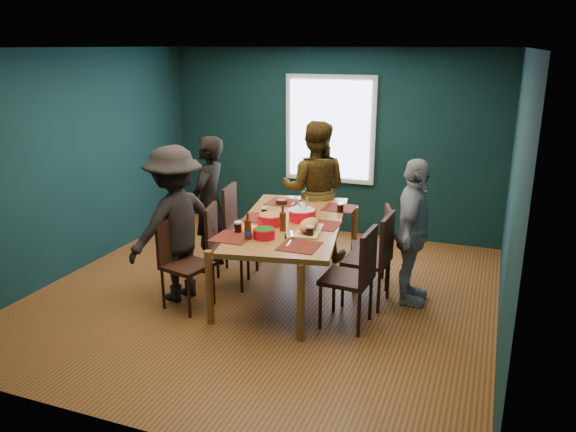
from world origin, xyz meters
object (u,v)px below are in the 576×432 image
Objects in this scene: person_far_left at (209,204)px; bowl_salad at (270,219)px; person_back at (315,190)px; bowl_herbs at (264,233)px; dining_table at (290,228)px; chair_left_far at (238,219)px; bowl_dumpling at (303,214)px; chair_right_far at (378,240)px; chair_right_near at (356,271)px; person_right at (413,233)px; chair_right_mid at (376,253)px; person_near_left at (175,224)px; chair_left_near at (180,256)px; chair_left_mid at (221,240)px; cutting_board at (309,226)px.

person_far_left is 5.97× the size of bowl_salad.
person_back is 1.80m from bowl_herbs.
chair_left_far is (-0.92, 0.57, -0.16)m from dining_table.
bowl_dumpling is 1.38× the size of bowl_herbs.
chair_right_near is (0.01, -1.10, 0.05)m from chair_right_far.
chair_right_mid is at bearing 117.82° from person_right.
person_near_left is at bearing -161.32° from chair_right_mid.
chair_left_mid is at bearing 88.80° from chair_left_near.
person_back is 1.12m from bowl_dumpling.
cutting_board is at bearing -9.90° from bowl_salad.
chair_left_far is at bearing 137.61° from dining_table.
person_right is at bearing 5.65° from bowl_dumpling.
chair_right_mid is 3.28× the size of bowl_dumpling.
chair_right_near is at bearing -34.43° from cutting_board.
chair_right_near is 4.53× the size of bowl_herbs.
person_near_left is 1.46m from cutting_board.
bowl_herbs is (-0.96, -0.05, 0.29)m from chair_right_near.
chair_right_far is 0.56× the size of person_far_left.
chair_right_mid is (1.90, -0.56, -0.00)m from chair_left_far.
bowl_salad is at bearing 102.74° from person_right.
chair_left_mid is 0.96m from bowl_herbs.
bowl_salad is at bearing 135.66° from person_near_left.
person_far_left is (-2.16, 0.29, 0.25)m from chair_right_mid.
bowl_salad is at bearing 164.02° from chair_right_near.
dining_table is 1.27m from person_near_left.
bowl_dumpling is at bearing 29.31° from dining_table.
bowl_dumpling is (-1.21, -0.12, 0.11)m from person_right.
cutting_board is (0.47, -0.08, -0.00)m from bowl_salad.
person_far_left reaches higher than chair_right_mid.
chair_left_far is at bearing 26.93° from person_back.
chair_left_near is 2.26m from chair_right_far.
person_right reaches higher than chair_left_mid.
chair_right_mid is 0.58m from chair_right_near.
chair_right_mid reaches higher than cutting_board.
person_back is 5.78× the size of bowl_dumpling.
bowl_dumpling is at bearing 141.70° from person_near_left.
person_far_left is at bearing 29.31° from person_back.
chair_right_mid is at bearing 14.28° from cutting_board.
person_right is at bearing 35.72° from chair_left_near.
dining_table is at bearing 50.28° from chair_left_near.
chair_left_far is at bearing 100.74° from chair_left_near.
chair_right_far is at bearing 45.70° from cutting_board.
person_right is at bearing -1.43° from dining_table.
person_far_left reaches higher than bowl_salad.
person_back is 6.42× the size of bowl_salad.
chair_left_mid is at bearing -176.60° from chair_right_far.
bowl_dumpling is at bearing 76.46° from bowl_herbs.
chair_right_mid is (0.08, -0.52, 0.05)m from chair_right_far.
chair_right_near is at bearing -42.27° from dining_table.
chair_left_near reaches higher than dining_table.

